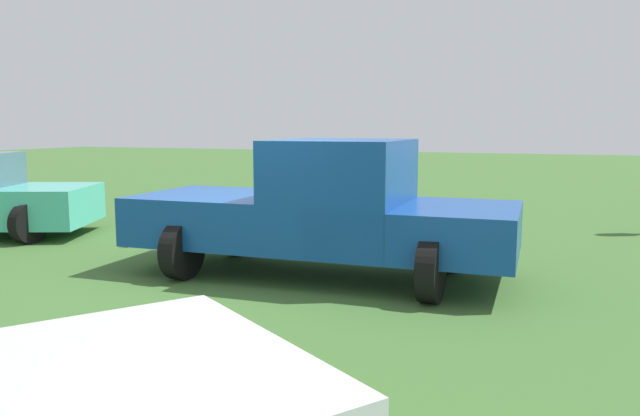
{
  "coord_description": "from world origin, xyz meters",
  "views": [
    {
      "loc": [
        6.93,
        3.8,
        1.97
      ],
      "look_at": [
        -0.53,
        0.72,
        0.9
      ],
      "focal_mm": 34.84,
      "sensor_mm": 36.0,
      "label": 1
    }
  ],
  "objects": [
    {
      "name": "ground_plane",
      "position": [
        0.0,
        0.0,
        0.0
      ],
      "size": [
        80.0,
        80.0,
        0.0
      ],
      "primitive_type": "plane",
      "color": "#3D662D"
    },
    {
      "name": "pickup_truck",
      "position": [
        -0.54,
        0.85,
        0.92
      ],
      "size": [
        2.49,
        5.1,
        1.79
      ],
      "rotation": [
        0.0,
        0.0,
        4.76
      ],
      "color": "black",
      "rests_on": "ground_plane"
    }
  ]
}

